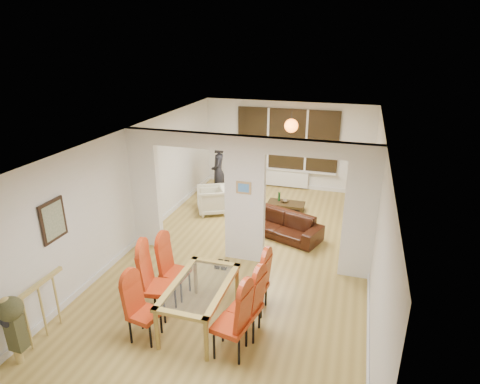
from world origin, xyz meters
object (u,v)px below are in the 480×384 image
at_px(sofa, 281,225).
at_px(armchair, 212,200).
at_px(dining_chair_la, 144,310).
at_px(bottle, 279,196).
at_px(dining_chair_rb, 245,304).
at_px(bowl, 285,201).
at_px(dining_chair_lb, 158,283).
at_px(dining_chair_rc, 254,283).
at_px(coffee_table, 286,207).
at_px(dining_table, 200,304).
at_px(person, 218,172).
at_px(dining_chair_ra, 230,321).
at_px(dining_chair_lc, 175,269).
at_px(television, 350,206).

distance_m(sofa, armchair, 2.14).
distance_m(dining_chair_la, bottle, 5.57).
xyz_separation_m(dining_chair_la, dining_chair_rb, (1.41, 0.54, 0.03)).
bearing_deg(dining_chair_rb, bowl, 104.67).
relative_size(dining_chair_lb, dining_chair_rc, 1.11).
bearing_deg(dining_chair_la, coffee_table, 87.78).
bearing_deg(dining_chair_lb, dining_table, -12.23).
distance_m(person, coffee_table, 2.11).
bearing_deg(dining_chair_la, dining_chair_ra, 13.11).
distance_m(dining_chair_ra, person, 5.98).
bearing_deg(dining_chair_rc, coffee_table, 99.87).
bearing_deg(dining_chair_rc, person, 122.71).
relative_size(dining_table, bottle, 5.95).
bearing_deg(bottle, dining_table, -92.95).
height_order(dining_chair_lc, armchair, dining_chair_lc).
xyz_separation_m(dining_table, dining_chair_ra, (0.66, -0.48, 0.20)).
xyz_separation_m(dining_chair_lc, bowl, (1.11, 4.32, -0.30)).
relative_size(sofa, bottle, 7.16).
xyz_separation_m(dining_chair_rb, bowl, (-0.33, 4.91, -0.30)).
bearing_deg(television, dining_chair_lc, 131.23).
height_order(dining_chair_rb, armchair, dining_chair_rb).
height_order(armchair, coffee_table, armchair).
bearing_deg(bowl, dining_chair_ra, -87.38).
bearing_deg(dining_chair_la, bowl, 88.32).
relative_size(dining_chair_ra, sofa, 0.60).
relative_size(dining_chair_rc, television, 1.10).
relative_size(dining_chair_ra, dining_chair_rc, 1.05).
relative_size(dining_chair_ra, armchair, 1.47).
bearing_deg(bowl, bottle, 163.55).
height_order(dining_chair_lb, armchair, dining_chair_lb).
bearing_deg(dining_chair_la, armchair, 108.06).
bearing_deg(television, dining_chair_rc, 146.14).
relative_size(dining_table, coffee_table, 1.61).
distance_m(dining_chair_rb, coffee_table, 4.90).
height_order(dining_chair_rb, bottle, dining_chair_rb).
relative_size(dining_chair_lc, bowl, 5.41).
relative_size(dining_chair_lc, person, 0.66).
bearing_deg(dining_chair_rc, dining_table, -135.34).
bearing_deg(sofa, dining_chair_ra, -69.15).
xyz_separation_m(person, television, (3.61, -0.09, -0.54)).
xyz_separation_m(dining_chair_la, dining_chair_rc, (1.39, 1.13, 0.02)).
height_order(dining_chair_rb, dining_chair_rc, dining_chair_rb).
height_order(dining_table, armchair, dining_table).
bearing_deg(dining_chair_la, bottle, 90.06).
relative_size(dining_table, person, 0.95).
distance_m(dining_table, coffee_table, 4.88).
distance_m(dining_table, person, 5.33).
xyz_separation_m(coffee_table, bottle, (-0.21, 0.08, 0.24)).
distance_m(bottle, bowl, 0.20).
xyz_separation_m(dining_chair_la, dining_chair_lc, (-0.03, 1.13, 0.03)).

